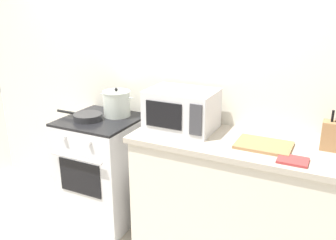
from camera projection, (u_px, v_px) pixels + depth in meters
back_wall at (192, 78)px, 2.89m from camera, size 4.40×0.10×2.50m
lower_cabinet_right at (247, 205)px, 2.60m from camera, size 1.64×0.56×0.88m
countertop_right at (252, 146)px, 2.45m from camera, size 1.70×0.60×0.04m
stove at (103, 169)px, 3.10m from camera, size 0.60×0.64×0.92m
stock_pot at (117, 103)px, 2.99m from camera, size 0.31×0.23×0.24m
frying_pan at (87, 117)px, 2.92m from camera, size 0.43×0.23×0.05m
microwave at (182, 110)px, 2.68m from camera, size 0.50×0.37×0.30m
cutting_board at (264, 145)px, 2.39m from camera, size 0.36×0.26×0.02m
knife_block at (332, 136)px, 2.31m from camera, size 0.13×0.10×0.27m
oven_mitt at (293, 160)px, 2.17m from camera, size 0.18×0.14×0.02m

